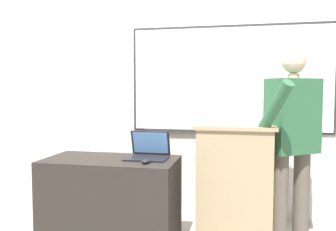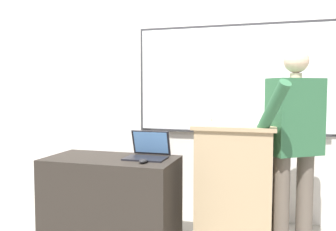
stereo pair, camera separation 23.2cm
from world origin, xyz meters
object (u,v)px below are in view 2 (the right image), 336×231
(side_desk, at_px, (111,202))
(coffee_mug, at_px, (209,118))
(lectern_podium, at_px, (234,188))
(computer_mouse_by_laptop, at_px, (143,161))
(wireless_keyboard, at_px, (236,124))
(laptop, at_px, (148,150))
(person_presenter, at_px, (294,138))

(side_desk, distance_m, coffee_mug, 1.07)
(lectern_podium, height_order, computer_mouse_by_laptop, lectern_podium)
(lectern_podium, xyz_separation_m, wireless_keyboard, (0.01, -0.06, 0.52))
(laptop, height_order, coffee_mug, coffee_mug)
(person_presenter, distance_m, coffee_mug, 0.71)
(side_desk, bearing_deg, laptop, 17.89)
(side_desk, bearing_deg, computer_mouse_by_laptop, -20.43)
(person_presenter, distance_m, wireless_keyboard, 0.47)
(wireless_keyboard, xyz_separation_m, computer_mouse_by_laptop, (-0.66, -0.27, -0.27))
(wireless_keyboard, bearing_deg, lectern_podium, 100.50)
(person_presenter, height_order, laptop, person_presenter)
(lectern_podium, relative_size, side_desk, 0.95)
(laptop, bearing_deg, lectern_podium, 9.06)
(side_desk, distance_m, person_presenter, 1.56)
(laptop, distance_m, computer_mouse_by_laptop, 0.22)
(coffee_mug, bearing_deg, wireless_keyboard, -40.06)
(lectern_podium, bearing_deg, side_desk, -168.25)
(lectern_podium, relative_size, wireless_keyboard, 2.34)
(lectern_podium, distance_m, laptop, 0.76)
(person_presenter, relative_size, computer_mouse_by_laptop, 16.13)
(person_presenter, height_order, coffee_mug, person_presenter)
(side_desk, bearing_deg, lectern_podium, 11.75)
(side_desk, relative_size, wireless_keyboard, 2.47)
(lectern_podium, distance_m, person_presenter, 0.61)
(lectern_podium, relative_size, computer_mouse_by_laptop, 10.17)
(side_desk, distance_m, computer_mouse_by_laptop, 0.52)
(lectern_podium, bearing_deg, laptop, -170.94)
(computer_mouse_by_laptop, bearing_deg, lectern_podium, 26.57)
(laptop, bearing_deg, person_presenter, 9.10)
(side_desk, distance_m, wireless_keyboard, 1.20)
(side_desk, relative_size, computer_mouse_by_laptop, 10.71)
(lectern_podium, height_order, side_desk, lectern_podium)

